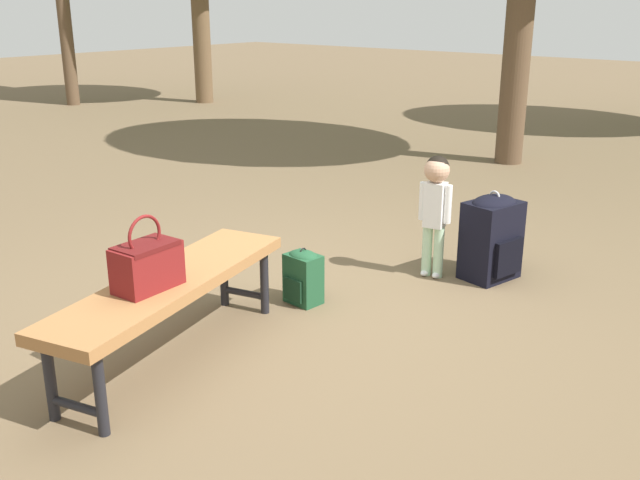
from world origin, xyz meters
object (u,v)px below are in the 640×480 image
(child_standing, at_px, (436,198))
(backpack_large, at_px, (492,235))
(handbag, at_px, (147,264))
(backpack_small, at_px, (303,275))
(park_bench, at_px, (171,288))

(child_standing, relative_size, backpack_large, 1.37)
(handbag, distance_m, backpack_small, 1.20)
(child_standing, xyz_separation_m, backpack_small, (-0.89, 0.37, -0.37))
(backpack_small, bearing_deg, child_standing, -22.47)
(backpack_large, distance_m, backpack_small, 1.31)
(park_bench, bearing_deg, child_standing, -12.27)
(park_bench, height_order, backpack_large, backpack_large)
(child_standing, distance_m, backpack_large, 0.45)
(child_standing, xyz_separation_m, backpack_large, (0.21, -0.31, -0.24))
(handbag, height_order, child_standing, child_standing)
(park_bench, relative_size, backpack_small, 4.65)
(handbag, xyz_separation_m, child_standing, (2.02, -0.37, -0.03))
(park_bench, xyz_separation_m, backpack_large, (2.08, -0.72, -0.09))
(park_bench, relative_size, handbag, 4.48)
(child_standing, relative_size, backpack_small, 2.31)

